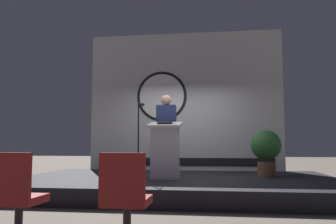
{
  "coord_description": "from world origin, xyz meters",
  "views": [
    {
      "loc": [
        0.8,
        -7.13,
        0.97
      ],
      "look_at": [
        -0.18,
        0.02,
        1.63
      ],
      "focal_mm": 37.32,
      "sensor_mm": 36.0,
      "label": 1
    }
  ],
  "objects_px": {
    "podium": "(165,150)",
    "audience_chair_right": "(15,192)",
    "microphone_stand": "(139,150)",
    "potted_plant": "(266,148)",
    "speaker_person": "(166,134)",
    "audience_chair_left": "(125,193)"
  },
  "relations": [
    {
      "from": "speaker_person",
      "to": "audience_chair_left",
      "type": "relative_size",
      "value": 1.91
    },
    {
      "from": "potted_plant",
      "to": "audience_chair_left",
      "type": "height_order",
      "value": "potted_plant"
    },
    {
      "from": "microphone_stand",
      "to": "audience_chair_right",
      "type": "height_order",
      "value": "microphone_stand"
    },
    {
      "from": "podium",
      "to": "audience_chair_right",
      "type": "xyz_separation_m",
      "value": [
        -1.0,
        -3.46,
        -0.36
      ]
    },
    {
      "from": "speaker_person",
      "to": "audience_chair_left",
      "type": "xyz_separation_m",
      "value": [
        0.15,
        -3.88,
        -0.68
      ]
    },
    {
      "from": "podium",
      "to": "audience_chair_left",
      "type": "relative_size",
      "value": 1.26
    },
    {
      "from": "speaker_person",
      "to": "audience_chair_left",
      "type": "bearing_deg",
      "value": -87.81
    },
    {
      "from": "potted_plant",
      "to": "audience_chair_right",
      "type": "bearing_deg",
      "value": -125.7
    },
    {
      "from": "microphone_stand",
      "to": "potted_plant",
      "type": "xyz_separation_m",
      "value": [
        2.51,
        0.82,
        0.03
      ]
    },
    {
      "from": "podium",
      "to": "audience_chair_right",
      "type": "bearing_deg",
      "value": -106.18
    },
    {
      "from": "potted_plant",
      "to": "audience_chair_left",
      "type": "distance_m",
      "value": 4.57
    },
    {
      "from": "potted_plant",
      "to": "audience_chair_right",
      "type": "height_order",
      "value": "potted_plant"
    },
    {
      "from": "audience_chair_left",
      "to": "audience_chair_right",
      "type": "relative_size",
      "value": 1.0
    },
    {
      "from": "potted_plant",
      "to": "speaker_person",
      "type": "bearing_deg",
      "value": -173.04
    },
    {
      "from": "podium",
      "to": "microphone_stand",
      "type": "bearing_deg",
      "value": -169.56
    },
    {
      "from": "speaker_person",
      "to": "microphone_stand",
      "type": "xyz_separation_m",
      "value": [
        -0.46,
        -0.57,
        -0.32
      ]
    },
    {
      "from": "audience_chair_right",
      "to": "microphone_stand",
      "type": "bearing_deg",
      "value": 81.55
    },
    {
      "from": "audience_chair_left",
      "to": "audience_chair_right",
      "type": "bearing_deg",
      "value": -176.76
    },
    {
      "from": "microphone_stand",
      "to": "audience_chair_left",
      "type": "xyz_separation_m",
      "value": [
        0.61,
        -3.31,
        -0.35
      ]
    },
    {
      "from": "audience_chair_right",
      "to": "potted_plant",
      "type": "bearing_deg",
      "value": 54.3
    },
    {
      "from": "potted_plant",
      "to": "audience_chair_left",
      "type": "relative_size",
      "value": 1.08
    },
    {
      "from": "speaker_person",
      "to": "potted_plant",
      "type": "relative_size",
      "value": 1.77
    }
  ]
}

